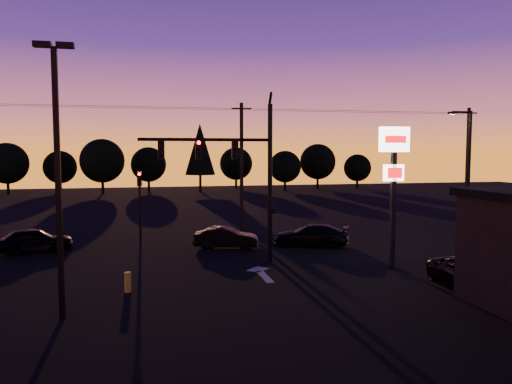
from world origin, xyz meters
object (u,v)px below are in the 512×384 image
(car_mid, at_px, (226,238))
(pylon_sign, at_px, (394,166))
(traffic_signal_mast, at_px, (239,165))
(car_left, at_px, (34,240))
(streetlight, at_px, (467,172))
(secondary_signal, at_px, (140,196))
(parking_lot_light, at_px, (57,162))
(bollard, at_px, (128,282))
(suv_parked, at_px, (472,275))
(car_right, at_px, (311,235))

(car_mid, bearing_deg, pylon_sign, -117.57)
(traffic_signal_mast, bearing_deg, car_left, 154.14)
(streetlight, distance_m, car_left, 25.23)
(pylon_sign, height_order, streetlight, streetlight)
(secondary_signal, bearing_deg, streetlight, -17.56)
(traffic_signal_mast, height_order, car_mid, traffic_signal_mast)
(parking_lot_light, xyz_separation_m, car_mid, (7.38, 11.01, -4.66))
(secondary_signal, relative_size, parking_lot_light, 0.48)
(secondary_signal, distance_m, pylon_sign, 15.75)
(car_mid, bearing_deg, secondary_signal, 69.52)
(car_left, bearing_deg, pylon_sign, -127.09)
(pylon_sign, height_order, car_left, pylon_sign)
(secondary_signal, distance_m, car_mid, 6.40)
(bollard, xyz_separation_m, suv_parked, (13.68, -2.73, 0.22))
(pylon_sign, bearing_deg, car_mid, 137.52)
(streetlight, xyz_separation_m, suv_parked, (-5.67, -8.39, -3.80))
(car_right, bearing_deg, bollard, -28.93)
(pylon_sign, relative_size, suv_parked, 1.52)
(streetlight, relative_size, bollard, 9.91)
(traffic_signal_mast, relative_size, suv_parked, 1.92)
(traffic_signal_mast, distance_m, bollard, 8.15)
(traffic_signal_mast, xyz_separation_m, streetlight, (14.01, 1.51, -0.52))
(pylon_sign, height_order, bollard, pylon_sign)
(suv_parked, bearing_deg, bollard, 174.62)
(pylon_sign, bearing_deg, traffic_signal_mast, 160.64)
(secondary_signal, distance_m, suv_parked, 19.68)
(bollard, relative_size, car_right, 0.18)
(car_left, height_order, car_right, car_left)
(traffic_signal_mast, bearing_deg, bollard, -142.12)
(parking_lot_light, xyz_separation_m, bollard, (2.06, 2.84, -4.87))
(secondary_signal, height_order, car_right, secondary_signal)
(car_right, bearing_deg, secondary_signal, -87.27)
(car_mid, height_order, suv_parked, suv_parked)
(streetlight, xyz_separation_m, bollard, (-19.35, -5.66, -4.02))
(traffic_signal_mast, height_order, parking_lot_light, parking_lot_light)
(parking_lot_light, height_order, suv_parked, parking_lot_light)
(traffic_signal_mast, height_order, suv_parked, traffic_signal_mast)
(streetlight, bearing_deg, traffic_signal_mast, -173.86)
(streetlight, relative_size, car_right, 1.80)
(parking_lot_light, relative_size, pylon_sign, 1.34)
(parking_lot_light, relative_size, car_mid, 2.46)
(parking_lot_light, bearing_deg, car_left, 105.05)
(secondary_signal, bearing_deg, car_right, -21.84)
(parking_lot_light, bearing_deg, traffic_signal_mast, 43.37)
(secondary_signal, xyz_separation_m, car_right, (9.93, -3.98, -2.22))
(parking_lot_light, relative_size, car_right, 2.06)
(streetlight, height_order, car_left, streetlight)
(car_right, height_order, suv_parked, car_right)
(secondary_signal, xyz_separation_m, pylon_sign, (12.00, -9.99, 2.05))
(bollard, bearing_deg, streetlight, 16.31)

